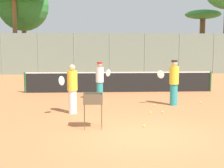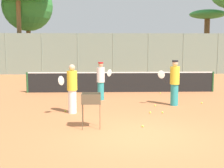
{
  "view_description": "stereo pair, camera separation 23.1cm",
  "coord_description": "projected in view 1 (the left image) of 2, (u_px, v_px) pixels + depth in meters",
  "views": [
    {
      "loc": [
        -1.3,
        -8.2,
        2.43
      ],
      "look_at": [
        -0.64,
        3.45,
        1.0
      ],
      "focal_mm": 50.0,
      "sensor_mm": 36.0,
      "label": 1
    },
    {
      "loc": [
        -1.06,
        -8.21,
        2.43
      ],
      "look_at": [
        -0.64,
        3.45,
        1.0
      ],
      "focal_mm": 50.0,
      "sensor_mm": 36.0,
      "label": 2
    }
  ],
  "objects": [
    {
      "name": "tennis_ball_3",
      "position": [
        144.0,
        126.0,
        9.38
      ],
      "size": [
        0.07,
        0.07,
        0.07
      ],
      "primitive_type": "sphere",
      "color": "#D1E54C",
      "rests_on": "ground_plane"
    },
    {
      "name": "player_white_outfit",
      "position": [
        100.0,
        80.0,
        14.0
      ],
      "size": [
        0.74,
        0.67,
        1.71
      ],
      "rotation": [
        0.0,
        0.0,
        0.73
      ],
      "color": "teal",
      "rests_on": "ground_plane"
    },
    {
      "name": "tennis_net",
      "position": [
        119.0,
        82.0,
        16.42
      ],
      "size": [
        9.91,
        0.1,
        1.07
      ],
      "color": "#26592D",
      "rests_on": "ground_plane"
    },
    {
      "name": "tennis_ball_0",
      "position": [
        163.0,
        112.0,
        11.35
      ],
      "size": [
        0.07,
        0.07,
        0.07
      ],
      "primitive_type": "sphere",
      "color": "#D1E54C",
      "rests_on": "ground_plane"
    },
    {
      "name": "ground_plane",
      "position": [
        143.0,
        136.0,
        8.49
      ],
      "size": [
        80.0,
        80.0,
        0.0
      ],
      "primitive_type": "plane",
      "color": "#C67242"
    },
    {
      "name": "tree_2",
      "position": [
        23.0,
        6.0,
        29.91
      ],
      "size": [
        4.84,
        4.84,
        8.7
      ],
      "color": "brown",
      "rests_on": "ground_plane"
    },
    {
      "name": "ball_cart",
      "position": [
        93.0,
        102.0,
        9.14
      ],
      "size": [
        0.56,
        0.41,
        1.04
      ],
      "color": "brown",
      "rests_on": "ground_plane"
    },
    {
      "name": "back_fence",
      "position": [
        110.0,
        54.0,
        26.69
      ],
      "size": [
        30.4,
        0.08,
        3.5
      ],
      "color": "gray",
      "rests_on": "ground_plane"
    },
    {
      "name": "tennis_ball_4",
      "position": [
        155.0,
        105.0,
        12.65
      ],
      "size": [
        0.07,
        0.07,
        0.07
      ],
      "primitive_type": "sphere",
      "color": "#D1E54C",
      "rests_on": "ground_plane"
    },
    {
      "name": "player_yellow_shirt",
      "position": [
        174.0,
        82.0,
        12.73
      ],
      "size": [
        0.95,
        0.38,
        1.85
      ],
      "rotation": [
        0.0,
        0.0,
        3.17
      ],
      "color": "teal",
      "rests_on": "ground_plane"
    },
    {
      "name": "tennis_ball_7",
      "position": [
        150.0,
        112.0,
        11.31
      ],
      "size": [
        0.07,
        0.07,
        0.07
      ],
      "primitive_type": "sphere",
      "color": "#D1E54C",
      "rests_on": "ground_plane"
    },
    {
      "name": "tennis_ball_6",
      "position": [
        70.0,
        112.0,
        11.39
      ],
      "size": [
        0.07,
        0.07,
        0.07
      ],
      "primitive_type": "sphere",
      "color": "#D1E54C",
      "rests_on": "ground_plane"
    },
    {
      "name": "tree_3",
      "position": [
        203.0,
        18.0,
        32.02
      ],
      "size": [
        3.64,
        3.64,
        6.09
      ],
      "color": "brown",
      "rests_on": "ground_plane"
    },
    {
      "name": "parked_car",
      "position": [
        187.0,
        65.0,
        29.61
      ],
      "size": [
        4.2,
        1.7,
        1.6
      ],
      "color": "#232328",
      "rests_on": "ground_plane"
    },
    {
      "name": "tennis_ball_1",
      "position": [
        201.0,
        102.0,
        13.28
      ],
      "size": [
        0.07,
        0.07,
        0.07
      ],
      "primitive_type": "sphere",
      "color": "#D1E54C",
      "rests_on": "ground_plane"
    },
    {
      "name": "tennis_ball_2",
      "position": [
        159.0,
        93.0,
        15.96
      ],
      "size": [
        0.07,
        0.07,
        0.07
      ],
      "primitive_type": "sphere",
      "color": "#D1E54C",
      "rests_on": "ground_plane"
    },
    {
      "name": "player_red_cap",
      "position": [
        72.0,
        88.0,
        11.19
      ],
      "size": [
        0.65,
        0.78,
        1.77
      ],
      "rotation": [
        0.0,
        0.0,
        4.06
      ],
      "color": "white",
      "rests_on": "ground_plane"
    },
    {
      "name": "tennis_ball_5",
      "position": [
        65.0,
        111.0,
        11.49
      ],
      "size": [
        0.07,
        0.07,
        0.07
      ],
      "primitive_type": "sphere",
      "color": "#D1E54C",
      "rests_on": "ground_plane"
    }
  ]
}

